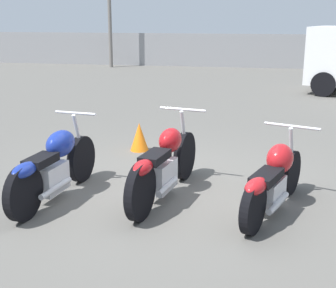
{
  "coord_description": "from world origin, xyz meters",
  "views": [
    {
      "loc": [
        1.1,
        -5.87,
        2.28
      ],
      "look_at": [
        0.0,
        -0.12,
        0.65
      ],
      "focal_mm": 50.0,
      "sensor_mm": 36.0,
      "label": 1
    }
  ],
  "objects_px": {
    "motorcycle_slot_0": "(54,166)",
    "traffic_cone_near": "(139,137)",
    "motorcycle_slot_1": "(164,165)",
    "motorcycle_slot_2": "(274,180)"
  },
  "relations": [
    {
      "from": "motorcycle_slot_1",
      "to": "traffic_cone_near",
      "type": "distance_m",
      "value": 2.23
    },
    {
      "from": "motorcycle_slot_2",
      "to": "traffic_cone_near",
      "type": "height_order",
      "value": "motorcycle_slot_2"
    },
    {
      "from": "motorcycle_slot_0",
      "to": "motorcycle_slot_1",
      "type": "relative_size",
      "value": 0.93
    },
    {
      "from": "motorcycle_slot_2",
      "to": "traffic_cone_near",
      "type": "bearing_deg",
      "value": 154.17
    },
    {
      "from": "motorcycle_slot_1",
      "to": "motorcycle_slot_0",
      "type": "bearing_deg",
      "value": -156.89
    },
    {
      "from": "motorcycle_slot_0",
      "to": "traffic_cone_near",
      "type": "xyz_separation_m",
      "value": [
        0.5,
        2.35,
        -0.21
      ]
    },
    {
      "from": "motorcycle_slot_1",
      "to": "motorcycle_slot_2",
      "type": "distance_m",
      "value": 1.37
    },
    {
      "from": "motorcycle_slot_1",
      "to": "traffic_cone_near",
      "type": "relative_size",
      "value": 4.46
    },
    {
      "from": "motorcycle_slot_0",
      "to": "traffic_cone_near",
      "type": "distance_m",
      "value": 2.41
    },
    {
      "from": "motorcycle_slot_0",
      "to": "motorcycle_slot_2",
      "type": "height_order",
      "value": "motorcycle_slot_0"
    }
  ]
}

